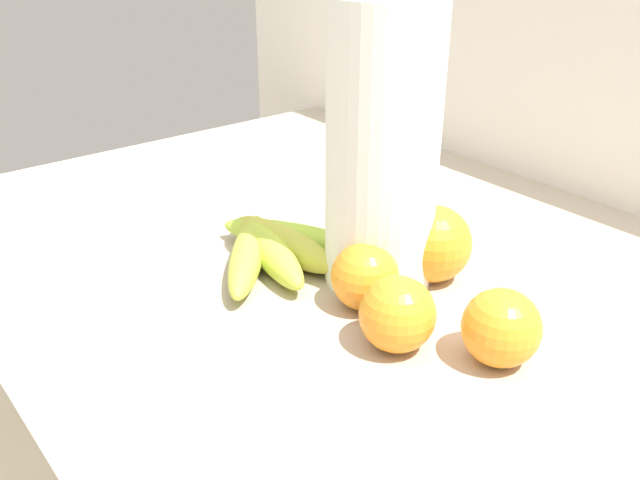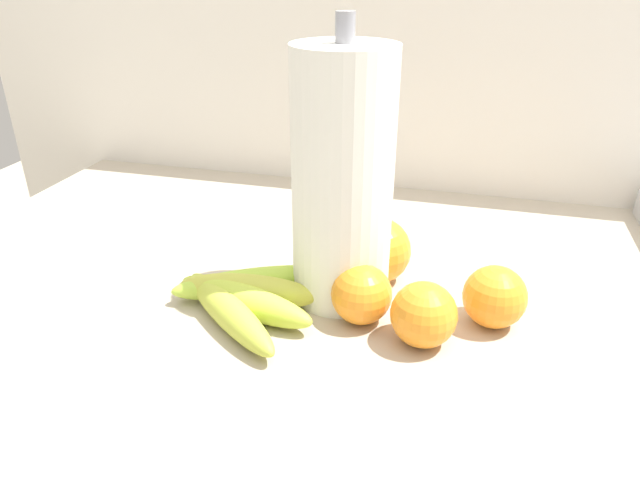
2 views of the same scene
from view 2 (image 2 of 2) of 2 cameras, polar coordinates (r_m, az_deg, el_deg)
name	(u,v)px [view 2 (image 2 of 2)]	position (r m, az deg, el deg)	size (l,w,h in m)	color
wall_back	(515,296)	(1.15, 18.86, -5.29)	(2.06, 0.06, 1.30)	silver
banana_bunch	(246,295)	(0.66, -7.41, -5.51)	(0.20, 0.20, 0.04)	#B6C53F
orange_back_left	(495,297)	(0.65, 17.03, -5.44)	(0.07, 0.07, 0.07)	orange
orange_front	(378,250)	(0.71, 5.78, -1.03)	(0.08, 0.08, 0.08)	orange
orange_center	(361,294)	(0.63, 4.16, -5.41)	(0.07, 0.07, 0.07)	orange
orange_right	(424,315)	(0.61, 10.30, -7.33)	(0.07, 0.07, 0.07)	orange
paper_towel_roll	(342,180)	(0.63, 2.26, 5.97)	(0.11, 0.11, 0.32)	white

